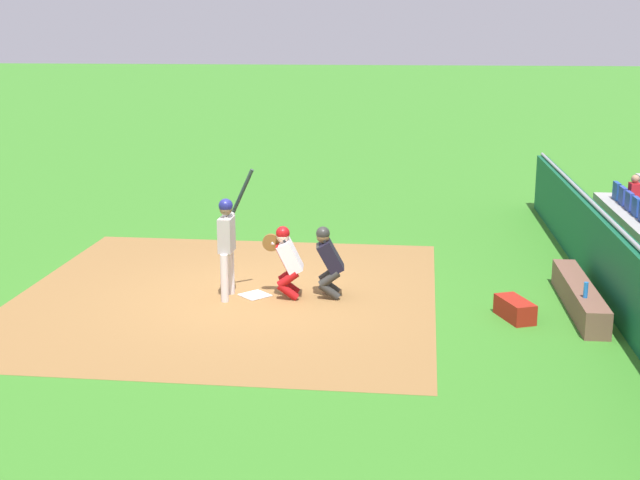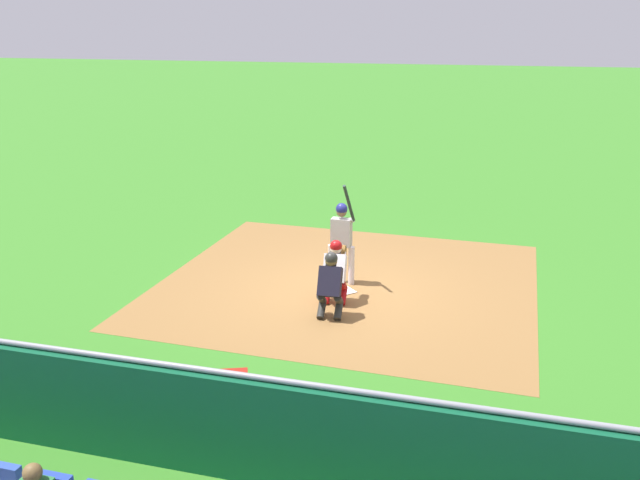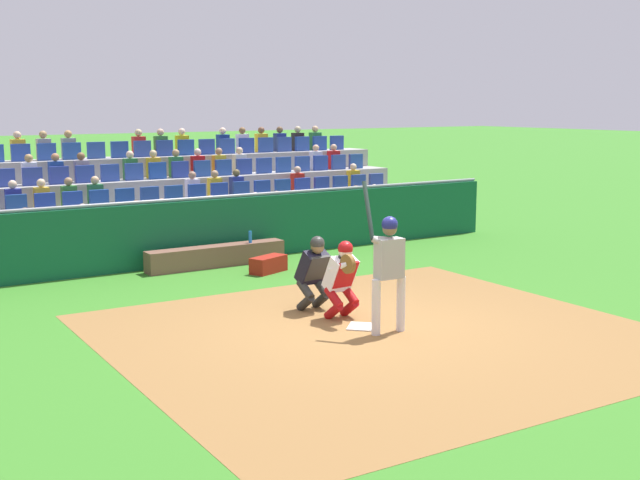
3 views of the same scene
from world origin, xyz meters
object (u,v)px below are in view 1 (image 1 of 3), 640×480
(batter_at_plate, at_px, (227,237))
(catcher_crouching, at_px, (287,257))
(home_plate_marker, at_px, (255,295))
(home_plate_umpire, at_px, (328,258))
(dugout_bench, at_px, (579,296))
(water_bottle_on_bench, at_px, (586,290))
(equipment_duffel_bag, at_px, (515,309))

(batter_at_plate, relative_size, catcher_crouching, 1.75)
(home_plate_marker, relative_size, home_plate_umpire, 0.35)
(dugout_bench, bearing_deg, home_plate_marker, 87.83)
(home_plate_marker, bearing_deg, home_plate_umpire, -87.03)
(batter_at_plate, xyz_separation_m, catcher_crouching, (0.12, -1.00, -0.37))
(home_plate_marker, relative_size, water_bottle_on_bench, 1.74)
(dugout_bench, relative_size, water_bottle_on_bench, 12.04)
(home_plate_marker, distance_m, batter_at_plate, 1.16)
(catcher_crouching, xyz_separation_m, equipment_duffel_bag, (-0.81, -3.79, -0.55))
(home_plate_marker, height_order, equipment_duffel_bag, equipment_duffel_bag)
(home_plate_marker, xyz_separation_m, batter_at_plate, (-0.13, 0.44, 1.07))
(catcher_crouching, bearing_deg, home_plate_marker, 89.35)
(home_plate_marker, height_order, batter_at_plate, batter_at_plate)
(water_bottle_on_bench, distance_m, equipment_duffel_bag, 1.14)
(home_plate_marker, height_order, home_plate_umpire, home_plate_umpire)
(catcher_crouching, bearing_deg, home_plate_umpire, -84.16)
(home_plate_umpire, height_order, equipment_duffel_bag, home_plate_umpire)
(home_plate_umpire, distance_m, equipment_duffel_bag, 3.25)
(batter_at_plate, distance_m, water_bottle_on_bench, 5.93)
(batter_at_plate, height_order, equipment_duffel_bag, batter_at_plate)
(catcher_crouching, xyz_separation_m, home_plate_umpire, (0.07, -0.71, -0.02))
(home_plate_marker, height_order, water_bottle_on_bench, water_bottle_on_bench)
(home_plate_marker, height_order, catcher_crouching, catcher_crouching)
(water_bottle_on_bench, bearing_deg, home_plate_umpire, 75.93)
(catcher_crouching, bearing_deg, batter_at_plate, 97.01)
(water_bottle_on_bench, bearing_deg, equipment_duffel_bag, 81.60)
(batter_at_plate, bearing_deg, water_bottle_on_bench, -98.18)
(home_plate_marker, xyz_separation_m, equipment_duffel_bag, (-0.81, -4.36, 0.15))
(batter_at_plate, xyz_separation_m, dugout_bench, (-0.08, -5.91, -0.87))
(dugout_bench, height_order, equipment_duffel_bag, dugout_bench)
(batter_at_plate, distance_m, home_plate_umpire, 1.77)
(home_plate_umpire, bearing_deg, water_bottle_on_bench, -104.07)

